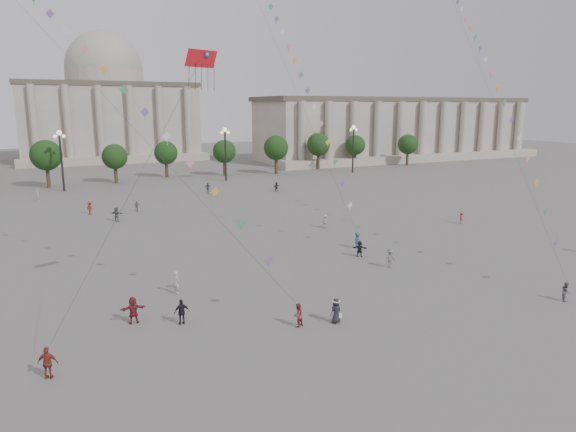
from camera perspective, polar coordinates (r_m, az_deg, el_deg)
name	(u,v)px	position (r m, az deg, el deg)	size (l,w,h in m)	color
ground	(349,324)	(36.10, 6.83, -11.87)	(360.00, 360.00, 0.00)	#5B5956
hall_east	(397,129)	(153.19, 11.97, 9.47)	(84.00, 26.22, 17.20)	gray
hall_central	(107,108)	(157.98, -19.43, 11.23)	(48.30, 34.30, 35.50)	gray
tree_row	(141,154)	(107.64, -15.99, 6.67)	(137.12, 5.12, 8.00)	#3A2D1D
lamp_post_mid_west	(61,149)	(98.05, -23.96, 6.78)	(2.00, 0.90, 10.65)	#262628
lamp_post_mid_east	(225,144)	(103.39, -6.99, 7.93)	(2.00, 0.90, 10.65)	#262628
lamp_post_far_east	(353,140)	(116.47, 7.28, 8.37)	(2.00, 0.90, 10.65)	#262628
person_crowd_0	(208,188)	(88.96, -8.91, 3.08)	(1.13, 0.47, 1.93)	#345775
person_crowd_3	(360,249)	(51.38, 7.96, -3.63)	(1.49, 0.48, 1.61)	black
person_crowd_4	(216,192)	(85.41, -7.95, 2.66)	(1.58, 0.50, 1.70)	#B8B8B3
person_crowd_6	(390,258)	(48.40, 11.28, -4.63)	(1.15, 0.66, 1.78)	slate
person_crowd_7	(325,221)	(63.23, 4.11, -0.56)	(1.54, 0.49, 1.66)	silver
person_crowd_8	(461,218)	(68.79, 18.71, -0.20)	(0.98, 0.56, 1.51)	#A12C2B
person_crowd_9	(276,187)	(90.30, -1.29, 3.27)	(1.54, 0.49, 1.66)	#222227
person_crowd_10	(38,195)	(90.02, -26.06, 2.10)	(0.70, 0.46, 1.93)	#AFB0AC
person_crowd_12	(117,214)	(70.07, -18.51, 0.19)	(1.78, 0.57, 1.92)	#5A5B5E
person_crowd_13	(177,283)	(41.96, -12.28, -7.23)	(0.68, 0.44, 1.85)	#B1B1AD
person_crowd_16	(137,206)	(76.01, -16.47, 1.06)	(0.89, 0.37, 1.53)	#5D5E62
person_crowd_17	(90,208)	(75.94, -21.13, 0.85)	(1.18, 0.68, 1.82)	maroon
tourist_0	(48,363)	(31.84, -25.14, -14.55)	(1.09, 0.45, 1.86)	maroon
tourist_2	(133,310)	(37.24, -16.82, -9.98)	(1.75, 0.56, 1.89)	maroon
tourist_4	(182,312)	(36.28, -11.72, -10.38)	(1.04, 0.44, 1.78)	black
kite_flyer_0	(298,315)	(35.22, 1.10, -10.95)	(0.80, 0.62, 1.65)	maroon
kite_flyer_1	(357,240)	(54.45, 7.72, -2.68)	(1.09, 0.63, 1.69)	navy
kite_flyer_2	(566,292)	(44.95, 28.49, -7.40)	(0.72, 0.56, 1.49)	slate
hat_person	(336,310)	(35.91, 5.36, -10.40)	(0.92, 0.68, 1.73)	black
dragon_kite	(200,73)	(33.17, -9.76, 15.42)	(6.16, 2.20, 19.04)	red
kite_train_west	(35,6)	(55.64, -26.28, 20.19)	(26.45, 47.99, 69.20)	#3F3F3F
kite_train_east	(478,48)	(68.91, 20.31, 17.08)	(25.17, 44.48, 63.94)	#3F3F3F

